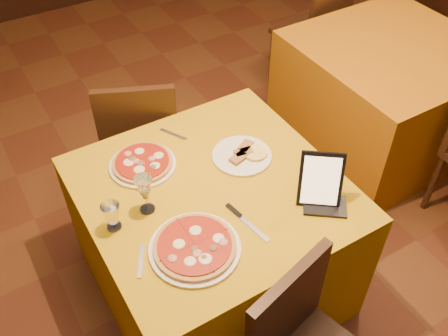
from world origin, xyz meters
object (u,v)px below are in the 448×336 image
wine_glass (145,194)px  water_glass (112,216)px  side_table (384,96)px  pizza_far (143,164)px  chair_main_far (142,135)px  chair_side_far (308,31)px  pizza_near (195,247)px  tablet (321,179)px  main_table (213,240)px

wine_glass → water_glass: wine_glass is taller
side_table → pizza_far: size_ratio=3.59×
chair_main_far → pizza_far: (-0.20, -0.54, 0.31)m
pizza_far → chair_main_far: bearing=69.3°
chair_side_far → pizza_near: chair_side_far is taller
pizza_far → wine_glass: 0.28m
chair_side_far → wine_glass: bearing=25.8°
pizza_near → tablet: tablet is taller
side_table → pizza_near: 1.98m
side_table → pizza_near: size_ratio=3.03×
chair_side_far → tablet: 2.04m
main_table → water_glass: size_ratio=8.46×
main_table → chair_side_far: (1.58, 1.28, 0.08)m
pizza_near → pizza_far: size_ratio=1.18×
pizza_far → wine_glass: wine_glass is taller
side_table → chair_main_far: 1.62m
pizza_near → water_glass: 0.36m
side_table → pizza_far: 1.83m
chair_main_far → water_glass: (-0.45, -0.81, 0.36)m
main_table → pizza_far: pizza_far is taller
water_glass → pizza_far: bearing=47.2°
chair_main_far → main_table: bearing=113.9°
pizza_far → wine_glass: (-0.09, -0.25, 0.08)m
wine_glass → water_glass: (-0.16, -0.02, -0.03)m
wine_glass → main_table: bearing=-5.3°
side_table → wine_glass: size_ratio=5.79×
main_table → wine_glass: wine_glass is taller
chair_main_far → pizza_far: bearing=93.2°
chair_main_far → pizza_far: 0.66m
chair_side_far → wine_glass: 2.29m
side_table → tablet: bearing=-148.7°
side_table → chair_side_far: 0.84m
chair_main_far → wine_glass: bearing=93.4°
tablet → side_table: bearing=68.6°
main_table → side_table: 1.64m
main_table → tablet: tablet is taller
side_table → chair_side_far: (0.00, 0.83, 0.08)m
main_table → chair_main_far: size_ratio=1.21×
pizza_far → water_glass: (-0.25, -0.27, 0.05)m
water_glass → chair_main_far: bearing=60.8°
main_table → chair_main_far: 0.83m
main_table → tablet: size_ratio=4.51×
pizza_far → tablet: bearing=-45.8°
water_glass → tablet: (0.81, -0.31, 0.06)m
side_table → pizza_near: (-1.80, -0.71, 0.39)m
tablet → chair_main_far: bearing=144.8°
pizza_near → pizza_far: (0.02, 0.54, 0.00)m
pizza_far → tablet: (0.56, -0.57, 0.10)m
side_table → water_glass: (-2.03, -0.44, 0.44)m
pizza_far → tablet: 0.81m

